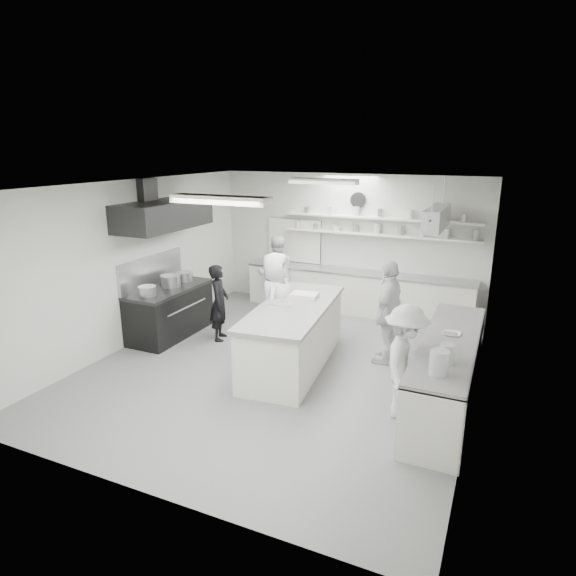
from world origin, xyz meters
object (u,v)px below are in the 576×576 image
at_px(stove, 170,313).
at_px(right_counter, 447,373).
at_px(cook_stove, 219,303).
at_px(prep_island, 293,337).
at_px(cook_back, 276,274).
at_px(back_counter, 356,292).

xyz_separation_m(stove, right_counter, (5.25, -0.60, 0.02)).
bearing_deg(cook_stove, prep_island, -126.79).
height_order(prep_island, cook_back, cook_back).
bearing_deg(stove, right_counter, -6.52).
bearing_deg(right_counter, cook_back, 145.26).
height_order(stove, cook_back, cook_back).
xyz_separation_m(right_counter, cook_back, (-4.01, 2.78, 0.38)).
distance_m(stove, prep_island, 2.76).
height_order(stove, right_counter, right_counter).
distance_m(back_counter, cook_back, 1.81).
relative_size(back_counter, right_counter, 1.52).
bearing_deg(back_counter, cook_back, -159.48).
relative_size(stove, prep_island, 0.66).
height_order(prep_island, cook_stove, cook_stove).
xyz_separation_m(back_counter, right_counter, (2.35, -3.40, 0.01)).
height_order(back_counter, cook_stove, cook_stove).
xyz_separation_m(stove, cook_stove, (1.00, 0.21, 0.28)).
xyz_separation_m(stove, prep_island, (2.74, -0.30, 0.05)).
bearing_deg(back_counter, right_counter, -55.35).
xyz_separation_m(back_counter, prep_island, (-0.16, -3.10, 0.04)).
bearing_deg(cook_back, stove, 23.52).
height_order(back_counter, right_counter, right_counter).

